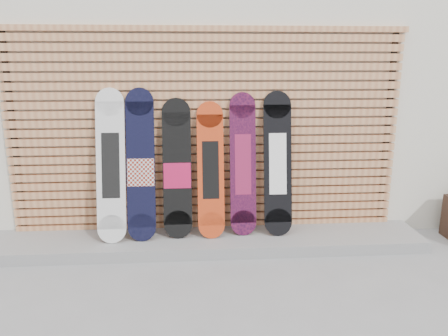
{
  "coord_description": "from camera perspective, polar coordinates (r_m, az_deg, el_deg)",
  "views": [
    {
      "loc": [
        -0.28,
        -3.68,
        1.96
      ],
      "look_at": [
        0.03,
        0.75,
        0.85
      ],
      "focal_mm": 35.0,
      "sensor_mm": 36.0,
      "label": 1
    }
  ],
  "objects": [
    {
      "name": "ground",
      "position": [
        4.18,
        0.32,
        -13.93
      ],
      "size": [
        80.0,
        80.0,
        0.0
      ],
      "primitive_type": "plane",
      "color": "gray",
      "rests_on": "ground"
    },
    {
      "name": "building",
      "position": [
        7.23,
        2.24,
        12.76
      ],
      "size": [
        12.0,
        5.0,
        3.6
      ],
      "primitive_type": "cube",
      "color": "silver",
      "rests_on": "ground"
    },
    {
      "name": "concrete_step",
      "position": [
        4.76,
        -2.13,
        -9.51
      ],
      "size": [
        4.6,
        0.7,
        0.12
      ],
      "primitive_type": "cube",
      "color": "gray",
      "rests_on": "ground"
    },
    {
      "name": "slat_wall",
      "position": [
        4.72,
        -2.38,
        4.83
      ],
      "size": [
        4.26,
        0.08,
        2.29
      ],
      "color": "#C27D50",
      "rests_on": "ground"
    },
    {
      "name": "snowboard_0",
      "position": [
        4.63,
        -14.57,
        0.32
      ],
      "size": [
        0.29,
        0.4,
        1.56
      ],
      "color": "silver",
      "rests_on": "concrete_step"
    },
    {
      "name": "snowboard_1",
      "position": [
        4.6,
        -10.82,
        0.28
      ],
      "size": [
        0.29,
        0.37,
        1.56
      ],
      "color": "black",
      "rests_on": "concrete_step"
    },
    {
      "name": "snowboard_2",
      "position": [
        4.61,
        -6.13,
        -0.21
      ],
      "size": [
        0.3,
        0.33,
        1.45
      ],
      "color": "black",
      "rests_on": "concrete_step"
    },
    {
      "name": "snowboard_3",
      "position": [
        4.6,
        -1.76,
        -0.27
      ],
      "size": [
        0.28,
        0.35,
        1.42
      ],
      "color": "red",
      "rests_on": "concrete_step"
    },
    {
      "name": "snowboard_4",
      "position": [
        4.64,
        2.49,
        0.46
      ],
      "size": [
        0.28,
        0.29,
        1.51
      ],
      "color": "black",
      "rests_on": "concrete_step"
    },
    {
      "name": "snowboard_5",
      "position": [
        4.68,
        7.02,
        0.55
      ],
      "size": [
        0.3,
        0.33,
        1.52
      ],
      "color": "black",
      "rests_on": "concrete_step"
    }
  ]
}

